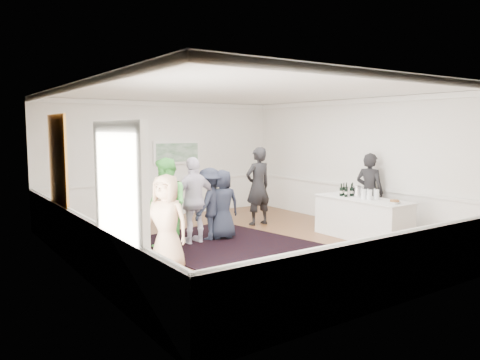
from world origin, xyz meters
TOP-DOWN VIEW (x-y plane):
  - floor at (0.00, 0.00)m, footprint 8.00×8.00m
  - ceiling at (0.00, 0.00)m, footprint 7.00×8.00m
  - wall_left at (-3.50, 0.00)m, footprint 0.02×8.00m
  - wall_right at (3.50, 0.00)m, footprint 0.02×8.00m
  - wall_back at (0.00, 4.00)m, footprint 7.00×0.02m
  - wall_front at (0.00, -4.00)m, footprint 7.00×0.02m
  - wainscoting at (0.00, 0.00)m, footprint 7.00×8.00m
  - mirror at (-3.45, 1.30)m, footprint 0.05×1.25m
  - doorway at (-3.45, -1.90)m, footprint 0.10×1.78m
  - landscape_painting at (0.40, 3.95)m, footprint 1.44×0.06m
  - area_rug at (-0.39, 0.02)m, footprint 3.72×4.51m
  - serving_table at (2.45, -1.03)m, footprint 0.86×2.25m
  - bartender at (3.20, -0.59)m, footprint 0.60×0.78m
  - guest_tan at (-2.21, -0.75)m, footprint 0.91×0.98m
  - guest_green at (-1.65, 0.38)m, footprint 0.84×1.01m
  - guest_lilac at (-0.84, 0.72)m, footprint 1.11×0.50m
  - guest_dark_a at (-0.40, 0.83)m, footprint 1.19×1.04m
  - guest_dark_b at (1.45, 1.51)m, footprint 0.73×0.48m
  - guest_navy at (-0.13, 0.72)m, footprint 0.84×0.64m
  - wine_bottles at (2.43, -0.55)m, footprint 0.44×0.28m
  - juice_pitchers at (2.43, -1.24)m, footprint 0.30×0.31m
  - ice_bucket at (2.52, -0.83)m, footprint 0.26×0.26m
  - nut_bowl at (2.41, -1.91)m, footprint 0.23×0.23m

SIDE VIEW (x-z plane):
  - floor at x=0.00m, z-range 0.00..0.00m
  - area_rug at x=-0.39m, z-range 0.00..0.02m
  - serving_table at x=2.45m, z-range 0.00..0.91m
  - wainscoting at x=0.00m, z-range 0.00..1.00m
  - guest_navy at x=-0.13m, z-range 0.00..1.55m
  - guest_dark_a at x=-0.40m, z-range 0.00..1.60m
  - guest_tan at x=-2.21m, z-range 0.00..1.69m
  - guest_lilac at x=-0.84m, z-range 0.00..1.86m
  - bartender at x=3.20m, z-range 0.00..1.88m
  - guest_green at x=-1.65m, z-range 0.00..1.88m
  - nut_bowl at x=2.41m, z-range 0.91..0.98m
  - guest_dark_b at x=1.45m, z-range 0.00..1.99m
  - ice_bucket at x=2.52m, z-range 0.90..1.15m
  - juice_pitchers at x=2.43m, z-range 0.91..1.15m
  - wine_bottles at x=2.43m, z-range 0.91..1.22m
  - doorway at x=-3.45m, z-range 0.14..2.70m
  - wall_left at x=-3.50m, z-range 0.00..3.20m
  - wall_right at x=3.50m, z-range 0.00..3.20m
  - wall_back at x=0.00m, z-range 0.00..3.20m
  - wall_front at x=0.00m, z-range 0.00..3.20m
  - landscape_painting at x=0.40m, z-range 1.45..2.11m
  - mirror at x=-3.45m, z-range 0.88..2.73m
  - ceiling at x=0.00m, z-range 3.19..3.21m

